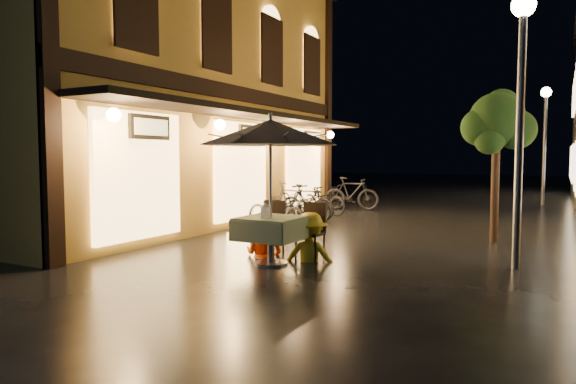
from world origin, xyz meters
The scene contains 18 objects.
ground centered at (0.00, 0.00, 0.00)m, with size 90.00×90.00×0.00m, color black.
west_building centered at (-5.72, 4.00, 3.71)m, with size 5.90×11.40×7.40m.
street_tree centered at (2.41, 4.51, 2.42)m, with size 1.43×1.20×3.15m.
streetlamp_near centered at (3.00, 2.00, 2.92)m, with size 0.36×0.36×4.23m.
streetlamp_far centered at (3.00, 14.00, 2.92)m, with size 0.36×0.36×4.23m.
cafe_table centered at (-0.56, 0.48, 0.59)m, with size 0.99×0.99×0.78m.
patio_umbrella centered at (-0.56, 0.48, 2.15)m, with size 2.29×2.29×2.46m.
cafe_chair_left centered at (-0.96, 1.21, 0.54)m, with size 0.42×0.42×0.97m.
cafe_chair_right centered at (-0.16, 1.21, 0.54)m, with size 0.42×0.42×0.97m.
table_lantern centered at (-0.56, 0.31, 0.92)m, with size 0.16×0.16×0.25m.
person_orange centered at (-1.02, 1.05, 0.77)m, with size 0.74×0.58×1.53m, color #F8540E.
person_yellow centered at (-0.12, 1.06, 0.80)m, with size 1.03×0.59×1.60m, color yellow.
bicycle_0 centered at (-2.37, 3.87, 0.47)m, with size 0.63×1.79×0.94m, color black.
bicycle_1 centered at (-2.62, 5.04, 0.54)m, with size 0.51×1.81×1.09m, color black.
bicycle_2 centered at (-2.57, 5.41, 0.46)m, with size 0.62×1.77×0.93m, color black.
bicycle_3 centered at (-2.62, 6.06, 0.49)m, with size 0.46×1.64×0.99m, color black.
bicycle_4 centered at (-2.75, 7.43, 0.46)m, with size 0.61×1.76×0.93m, color black.
bicycle_5 centered at (-2.49, 9.10, 0.54)m, with size 0.51×1.79×1.08m, color black.
Camera 1 is at (3.60, -6.69, 1.77)m, focal length 32.00 mm.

